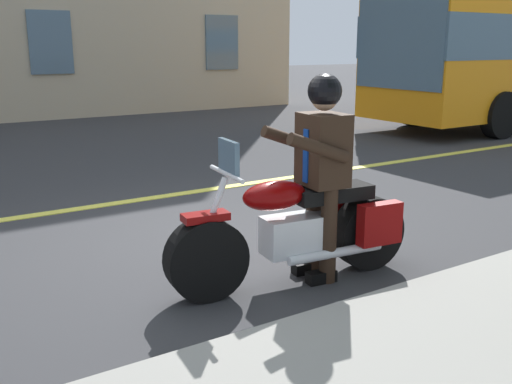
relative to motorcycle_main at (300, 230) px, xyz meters
name	(u,v)px	position (x,y,z in m)	size (l,w,h in m)	color
ground_plane	(221,242)	(0.08, -1.25, -0.45)	(80.00, 80.00, 0.00)	#333335
lane_center_stripe	(146,199)	(0.08, -3.25, -0.45)	(60.00, 0.16, 0.01)	#E5DB4C
motorcycle_main	(300,230)	(0.00, 0.00, 0.00)	(2.22, 0.75, 1.26)	black
rider_main	(321,160)	(-0.19, 0.02, 0.58)	(0.66, 0.60, 1.74)	black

